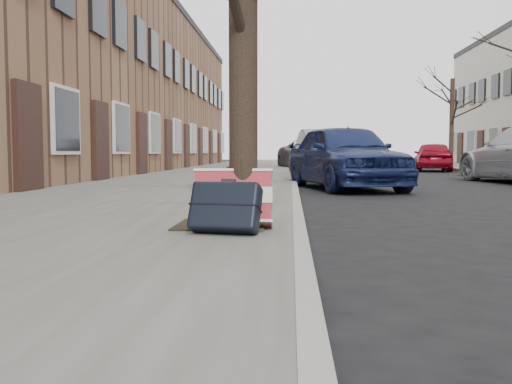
# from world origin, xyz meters

# --- Properties ---
(ground) EXTENTS (120.00, 120.00, 0.00)m
(ground) POSITION_xyz_m (0.00, 0.00, 0.00)
(ground) COLOR black
(ground) RESTS_ON ground
(near_sidewalk) EXTENTS (5.00, 70.00, 0.12)m
(near_sidewalk) POSITION_xyz_m (-3.70, 15.00, 0.06)
(near_sidewalk) COLOR slate
(near_sidewalk) RESTS_ON ground
(house_near) EXTENTS (6.80, 40.00, 7.00)m
(house_near) POSITION_xyz_m (-9.60, 16.00, 3.50)
(house_near) COLOR brown
(house_near) RESTS_ON ground
(dirt_patch) EXTENTS (0.85, 0.85, 0.02)m
(dirt_patch) POSITION_xyz_m (-2.00, 1.20, 0.13)
(dirt_patch) COLOR black
(dirt_patch) RESTS_ON near_sidewalk
(suitcase_red) EXTENTS (0.72, 0.42, 0.55)m
(suitcase_red) POSITION_xyz_m (-1.86, 1.00, 0.39)
(suitcase_red) COLOR maroon
(suitcase_red) RESTS_ON near_sidewalk
(suitcase_navy) EXTENTS (0.66, 0.46, 0.47)m
(suitcase_navy) POSITION_xyz_m (-1.89, 0.64, 0.36)
(suitcase_navy) COLOR black
(suitcase_navy) RESTS_ON near_sidewalk
(car_near_front) EXTENTS (2.80, 4.67, 1.49)m
(car_near_front) POSITION_xyz_m (-0.14, 8.64, 0.74)
(car_near_front) COLOR #172350
(car_near_front) RESTS_ON ground
(car_near_mid) EXTENTS (2.15, 4.88, 1.56)m
(car_near_mid) POSITION_xyz_m (-0.14, 13.97, 0.78)
(car_near_mid) COLOR #979A9E
(car_near_mid) RESTS_ON ground
(car_near_back) EXTENTS (3.52, 5.63, 1.45)m
(car_near_back) POSITION_xyz_m (-0.35, 22.77, 0.72)
(car_near_back) COLOR #3F3E44
(car_near_back) RESTS_ON ground
(car_far_back) EXTENTS (2.08, 3.93, 1.27)m
(car_far_back) POSITION_xyz_m (4.81, 20.99, 0.64)
(car_far_back) COLOR maroon
(car_far_back) RESTS_ON ground
(tree_far_c) EXTENTS (0.24, 0.24, 4.60)m
(tree_far_c) POSITION_xyz_m (7.20, 26.84, 2.42)
(tree_far_c) COLOR black
(tree_far_c) RESTS_ON far_sidewalk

